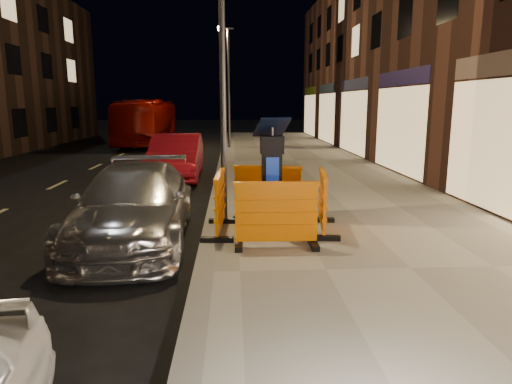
{
  "coord_description": "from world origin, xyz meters",
  "views": [
    {
      "loc": [
        0.44,
        -6.16,
        2.52
      ],
      "look_at": [
        0.8,
        1.0,
        1.1
      ],
      "focal_mm": 32.0,
      "sensor_mm": 36.0,
      "label": 1
    }
  ],
  "objects_px": {
    "barrier_front": "(276,215)",
    "car_red": "(177,179)",
    "parking_kiosk": "(272,179)",
    "barrier_kerbside": "(220,203)",
    "barrier_bldgside": "(322,202)",
    "car_silver": "(136,241)",
    "bus_doubledecker": "(149,145)",
    "barrier_back": "(268,192)"
  },
  "relations": [
    {
      "from": "parking_kiosk",
      "to": "barrier_kerbside",
      "type": "height_order",
      "value": "parking_kiosk"
    },
    {
      "from": "barrier_bldgside",
      "to": "car_silver",
      "type": "height_order",
      "value": "barrier_bldgside"
    },
    {
      "from": "barrier_bldgside",
      "to": "car_silver",
      "type": "xyz_separation_m",
      "value": [
        -3.45,
        -0.03,
        -0.7
      ]
    },
    {
      "from": "car_silver",
      "to": "barrier_back",
      "type": "bearing_deg",
      "value": 19.05
    },
    {
      "from": "barrier_front",
      "to": "bus_doubledecker",
      "type": "xyz_separation_m",
      "value": [
        -5.77,
        20.51,
        -0.7
      ]
    },
    {
      "from": "barrier_back",
      "to": "car_silver",
      "type": "distance_m",
      "value": 2.78
    },
    {
      "from": "parking_kiosk",
      "to": "barrier_bldgside",
      "type": "bearing_deg",
      "value": 5.76
    },
    {
      "from": "barrier_bldgside",
      "to": "barrier_back",
      "type": "bearing_deg",
      "value": 52.76
    },
    {
      "from": "parking_kiosk",
      "to": "barrier_bldgside",
      "type": "height_order",
      "value": "parking_kiosk"
    },
    {
      "from": "barrier_back",
      "to": "bus_doubledecker",
      "type": "height_order",
      "value": "bus_doubledecker"
    },
    {
      "from": "barrier_front",
      "to": "barrier_kerbside",
      "type": "bearing_deg",
      "value": 135.76
    },
    {
      "from": "parking_kiosk",
      "to": "bus_doubledecker",
      "type": "bearing_deg",
      "value": 112.18
    },
    {
      "from": "barrier_back",
      "to": "barrier_kerbside",
      "type": "xyz_separation_m",
      "value": [
        -0.95,
        -0.95,
        0.0
      ]
    },
    {
      "from": "parking_kiosk",
      "to": "barrier_front",
      "type": "height_order",
      "value": "parking_kiosk"
    },
    {
      "from": "car_silver",
      "to": "barrier_bldgside",
      "type": "bearing_deg",
      "value": -1.86
    },
    {
      "from": "barrier_front",
      "to": "car_red",
      "type": "bearing_deg",
      "value": 108.76
    },
    {
      "from": "barrier_kerbside",
      "to": "barrier_bldgside",
      "type": "bearing_deg",
      "value": -86.24
    },
    {
      "from": "car_red",
      "to": "bus_doubledecker",
      "type": "bearing_deg",
      "value": 103.37
    },
    {
      "from": "bus_doubledecker",
      "to": "barrier_bldgside",
      "type": "bearing_deg",
      "value": -71.23
    },
    {
      "from": "barrier_front",
      "to": "car_silver",
      "type": "height_order",
      "value": "barrier_front"
    },
    {
      "from": "parking_kiosk",
      "to": "car_silver",
      "type": "bearing_deg",
      "value": -173.56
    },
    {
      "from": "barrier_back",
      "to": "parking_kiosk",
      "type": "bearing_deg",
      "value": -81.24
    },
    {
      "from": "barrier_front",
      "to": "car_red",
      "type": "height_order",
      "value": "barrier_front"
    },
    {
      "from": "bus_doubledecker",
      "to": "parking_kiosk",
      "type": "bearing_deg",
      "value": -73.75
    },
    {
      "from": "barrier_front",
      "to": "barrier_kerbside",
      "type": "height_order",
      "value": "same"
    },
    {
      "from": "barrier_kerbside",
      "to": "barrier_bldgside",
      "type": "distance_m",
      "value": 1.9
    },
    {
      "from": "car_red",
      "to": "parking_kiosk",
      "type": "bearing_deg",
      "value": -70.58
    },
    {
      "from": "barrier_back",
      "to": "bus_doubledecker",
      "type": "bearing_deg",
      "value": 115.97
    },
    {
      "from": "car_red",
      "to": "barrier_kerbside",
      "type": "bearing_deg",
      "value": -77.74
    },
    {
      "from": "barrier_kerbside",
      "to": "bus_doubledecker",
      "type": "xyz_separation_m",
      "value": [
        -4.82,
        19.56,
        -0.7
      ]
    },
    {
      "from": "barrier_bldgside",
      "to": "car_red",
      "type": "distance_m",
      "value": 7.84
    },
    {
      "from": "car_silver",
      "to": "bus_doubledecker",
      "type": "xyz_separation_m",
      "value": [
        -3.27,
        19.59,
        0.0
      ]
    },
    {
      "from": "barrier_back",
      "to": "car_red",
      "type": "bearing_deg",
      "value": 121.9
    },
    {
      "from": "car_silver",
      "to": "car_red",
      "type": "distance_m",
      "value": 7.0
    },
    {
      "from": "barrier_back",
      "to": "car_red",
      "type": "height_order",
      "value": "barrier_back"
    },
    {
      "from": "barrier_bldgside",
      "to": "barrier_front",
      "type": "bearing_deg",
      "value": 142.76
    },
    {
      "from": "barrier_kerbside",
      "to": "car_red",
      "type": "xyz_separation_m",
      "value": [
        -1.62,
        6.97,
        -0.7
      ]
    },
    {
      "from": "parking_kiosk",
      "to": "car_silver",
      "type": "relative_size",
      "value": 0.42
    },
    {
      "from": "barrier_back",
      "to": "barrier_kerbside",
      "type": "distance_m",
      "value": 1.34
    },
    {
      "from": "barrier_bldgside",
      "to": "car_red",
      "type": "xyz_separation_m",
      "value": [
        -3.52,
        6.97,
        -0.7
      ]
    },
    {
      "from": "barrier_front",
      "to": "barrier_back",
      "type": "distance_m",
      "value": 1.9
    },
    {
      "from": "car_silver",
      "to": "car_red",
      "type": "bearing_deg",
      "value": 88.25
    }
  ]
}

